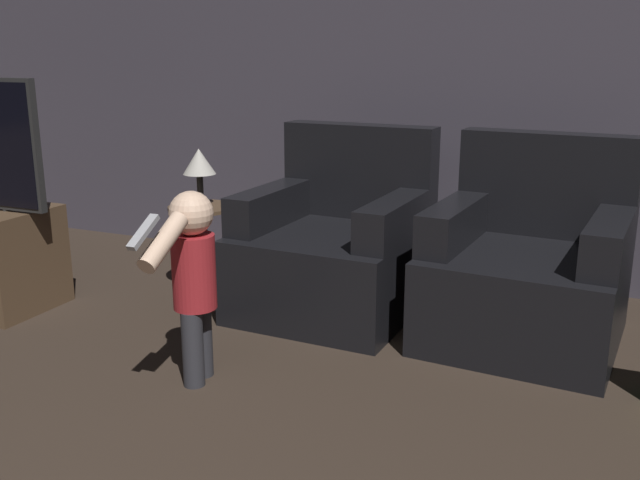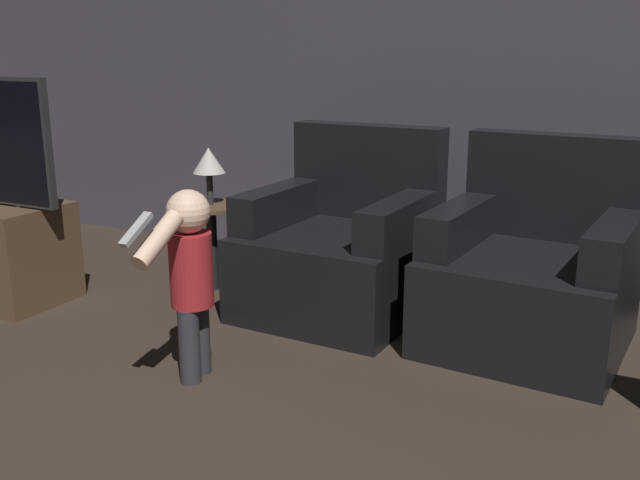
{
  "view_description": "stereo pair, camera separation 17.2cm",
  "coord_description": "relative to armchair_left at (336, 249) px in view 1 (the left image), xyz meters",
  "views": [
    {
      "loc": [
        1.15,
        0.34,
        1.34
      ],
      "look_at": [
        -0.07,
        3.13,
        0.52
      ],
      "focal_mm": 40.0,
      "sensor_mm": 36.0,
      "label": 1
    },
    {
      "loc": [
        1.31,
        0.41,
        1.34
      ],
      "look_at": [
        -0.07,
        3.13,
        0.52
      ],
      "focal_mm": 40.0,
      "sensor_mm": 36.0,
      "label": 2
    }
  ],
  "objects": [
    {
      "name": "wall_back",
      "position": [
        0.22,
        0.82,
        0.97
      ],
      "size": [
        8.4,
        0.05,
        2.6
      ],
      "color": "#3D3842",
      "rests_on": "ground_plane"
    },
    {
      "name": "armchair_left",
      "position": [
        0.0,
        0.0,
        0.0
      ],
      "size": [
        0.89,
        0.93,
        0.95
      ],
      "rotation": [
        0.0,
        0.0,
        -0.04
      ],
      "color": "black",
      "rests_on": "ground_plane"
    },
    {
      "name": "armchair_right",
      "position": [
        0.98,
        -0.0,
        0.0
      ],
      "size": [
        0.92,
        0.95,
        0.95
      ],
      "rotation": [
        0.0,
        0.0,
        -0.07
      ],
      "color": "black",
      "rests_on": "ground_plane"
    },
    {
      "name": "person_toddler",
      "position": [
        -0.19,
        -1.04,
        0.15
      ],
      "size": [
        0.18,
        0.56,
        0.81
      ],
      "rotation": [
        0.0,
        0.0,
        1.76
      ],
      "color": "#28282D",
      "rests_on": "ground_plane"
    },
    {
      "name": "side_table",
      "position": [
        -0.79,
        -0.06,
        0.07
      ],
      "size": [
        0.37,
        0.37,
        0.5
      ],
      "color": "black",
      "rests_on": "ground_plane"
    },
    {
      "name": "lamp",
      "position": [
        -0.79,
        -0.06,
        0.42
      ],
      "size": [
        0.18,
        0.18,
        0.32
      ],
      "color": "#262626",
      "rests_on": "side_table"
    }
  ]
}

